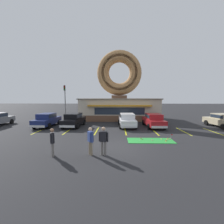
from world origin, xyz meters
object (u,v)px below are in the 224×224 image
putting_flag_pin (171,136)px  car_white (127,120)px  car_black (74,119)px  pedestrian_hooded_kid (104,140)px  golf_ball (140,140)px  traffic_light_pole (65,96)px  pedestrian_blue_sweater_man (90,140)px  trash_bin (78,118)px  car_champagne (222,120)px  pedestrian_leather_jacket_man (52,141)px  car_red (153,120)px  car_navy (47,119)px

putting_flag_pin → car_white: bearing=117.7°
car_black → pedestrian_hooded_kid: (4.38, -8.99, 0.09)m
golf_ball → car_black: car_black is taller
golf_ball → pedestrian_hooded_kid: pedestrian_hooded_kid is taller
car_black → traffic_light_pole: bearing=114.2°
putting_flag_pin → pedestrian_blue_sweater_man: (-5.95, -3.02, 0.50)m
pedestrian_blue_sweater_man → trash_bin: size_ratio=1.73×
putting_flag_pin → car_black: (-9.53, 5.93, 0.43)m
car_champagne → traffic_light_pole: bearing=156.2°
car_black → car_champagne: bearing=0.1°
pedestrian_leather_jacket_man → trash_bin: size_ratio=1.71×
car_white → car_black: same height
car_red → trash_bin: 10.65m
car_white → car_navy: bearing=-179.6°
car_champagne → trash_bin: bearing=169.0°
putting_flag_pin → car_champagne: size_ratio=0.12×
car_red → pedestrian_blue_sweater_man: pedestrian_blue_sweater_man is taller
car_white → traffic_light_pole: traffic_light_pole is taller
car_champagne → trash_bin: 18.37m
car_white → trash_bin: size_ratio=4.74×
car_navy → pedestrian_leather_jacket_man: pedestrian_leather_jacket_man is taller
pedestrian_leather_jacket_man → car_black: bearing=98.4°
car_champagne → car_white: (-11.13, -0.01, 0.00)m
golf_ball → car_navy: 11.85m
car_navy → pedestrian_blue_sweater_man: (6.83, -8.88, 0.07)m
pedestrian_leather_jacket_man → trash_bin: (-1.84, 12.75, -0.43)m
car_champagne → car_black: (-17.55, -0.02, 0.00)m
golf_ball → pedestrian_hooded_kid: 4.21m
golf_ball → car_navy: size_ratio=0.01×
pedestrian_leather_jacket_man → traffic_light_pole: (-5.73, 18.91, 2.78)m
golf_ball → car_champagne: 12.06m
car_red → car_white: same height
pedestrian_blue_sweater_man → pedestrian_leather_jacket_man: size_ratio=1.01×
car_white → trash_bin: 7.75m
car_white → pedestrian_hooded_kid: (-2.04, -8.99, 0.09)m
putting_flag_pin → car_white: (-3.12, 5.93, 0.43)m
car_white → pedestrian_blue_sweater_man: 9.39m
car_navy → car_white: bearing=0.4°
pedestrian_hooded_kid → trash_bin: bearing=111.2°
pedestrian_hooded_kid → traffic_light_pole: size_ratio=0.30×
car_white → car_black: size_ratio=0.99×
golf_ball → car_champagne: (10.49, 5.89, 0.82)m
car_black → pedestrian_blue_sweater_man: (3.58, -8.95, 0.07)m
car_white → pedestrian_blue_sweater_man: size_ratio=2.74×
putting_flag_pin → pedestrian_hooded_kid: 6.02m
golf_ball → car_red: (2.48, 5.78, 0.82)m
car_red → car_white: 3.12m
car_red → car_navy: size_ratio=1.00×
golf_ball → car_navy: car_navy is taller
car_white → pedestrian_leather_jacket_man: size_ratio=2.77×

